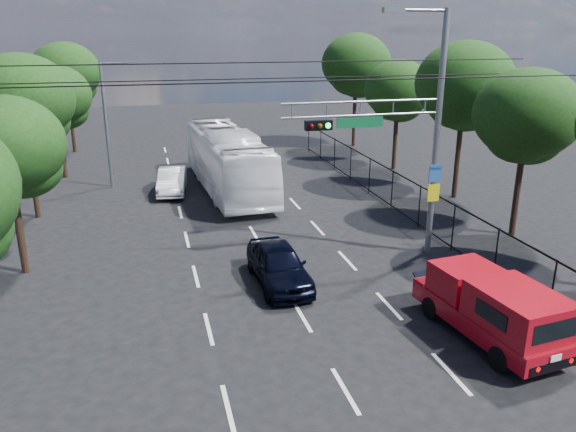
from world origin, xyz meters
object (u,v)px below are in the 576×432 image
object	(u,v)px
signal_mast	(409,127)
white_van	(172,181)
white_bus	(228,160)
navy_hatchback	(279,265)
red_pickup	(491,306)

from	to	relation	value
signal_mast	white_van	xyz separation A→B (m)	(-8.42, 11.79, -4.56)
signal_mast	white_bus	xyz separation A→B (m)	(-5.25, 11.73, -3.53)
white_van	navy_hatchback	bearing A→B (deg)	-69.81
signal_mast	white_van	distance (m)	15.19
white_bus	white_van	size ratio (longest dim) A/B	2.96
red_pickup	white_van	size ratio (longest dim) A/B	1.31
white_bus	white_van	distance (m)	3.33
signal_mast	navy_hatchback	size ratio (longest dim) A/B	2.22
white_bus	white_van	world-z (taller)	white_bus
signal_mast	red_pickup	size ratio (longest dim) A/B	1.74
white_van	red_pickup	bearing A→B (deg)	-58.78
signal_mast	white_van	bearing A→B (deg)	125.54
navy_hatchback	white_van	xyz separation A→B (m)	(-3.00, 13.14, -0.05)
red_pickup	white_van	bearing A→B (deg)	113.89
signal_mast	red_pickup	xyz separation A→B (m)	(-0.27, -6.61, -4.20)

